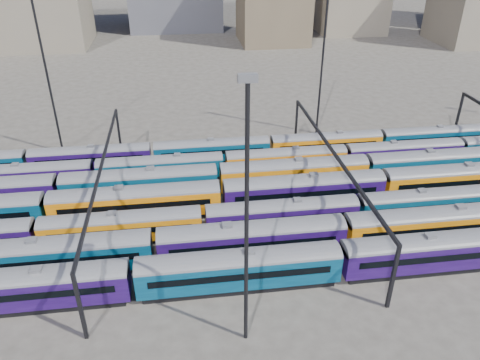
{
  "coord_description": "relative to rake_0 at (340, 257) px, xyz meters",
  "views": [
    {
      "loc": [
        -9.78,
        -53.08,
        34.99
      ],
      "look_at": [
        -2.12,
        3.06,
        3.0
      ],
      "focal_mm": 35.0,
      "sensor_mm": 36.0,
      "label": 1
    }
  ],
  "objects": [
    {
      "name": "mast_2",
      "position": [
        -11.4,
        -7.0,
        11.11
      ],
      "size": [
        1.4,
        0.5,
        25.6
      ],
      "color": "black",
      "rests_on": "ground"
    },
    {
      "name": "gantry_1",
      "position": [
        -26.4,
        15.0,
        3.93
      ],
      "size": [
        0.35,
        40.35,
        8.03
      ],
      "color": "black",
      "rests_on": "ground"
    },
    {
      "name": "rake_4",
      "position": [
        -0.37,
        20.0,
        -0.02
      ],
      "size": [
        109.54,
        3.21,
        5.41
      ],
      "color": "black",
      "rests_on": "ground"
    },
    {
      "name": "rake_1",
      "position": [
        2.18,
        5.0,
        0.0
      ],
      "size": [
        132.68,
        3.23,
        5.46
      ],
      "color": "black",
      "rests_on": "ground"
    },
    {
      "name": "mast_1",
      "position": [
        -36.4,
        37.0,
        11.11
      ],
      "size": [
        1.4,
        0.5,
        25.6
      ],
      "color": "black",
      "rests_on": "ground"
    },
    {
      "name": "gantry_2",
      "position": [
        3.6,
        15.0,
        3.93
      ],
      "size": [
        0.35,
        40.35,
        8.03
      ],
      "color": "black",
      "rests_on": "ground"
    },
    {
      "name": "rake_6",
      "position": [
        -1.95,
        30.0,
        -0.42
      ],
      "size": [
        113.57,
        2.77,
        4.65
      ],
      "color": "black",
      "rests_on": "ground"
    },
    {
      "name": "rake_5",
      "position": [
        -10.01,
        25.0,
        -0.39
      ],
      "size": [
        114.88,
        2.8,
        4.71
      ],
      "color": "black",
      "rests_on": "ground"
    },
    {
      "name": "ground",
      "position": [
        -6.4,
        15.0,
        -2.86
      ],
      "size": [
        500.0,
        500.0,
        0.0
      ],
      "primitive_type": "plane",
      "color": "#403C36",
      "rests_on": "ground"
    },
    {
      "name": "rake_0",
      "position": [
        0.0,
        0.0,
        0.0
      ],
      "size": [
        132.48,
        3.23,
        5.45
      ],
      "color": "black",
      "rests_on": "ground"
    },
    {
      "name": "rake_3",
      "position": [
        -11.43,
        15.0,
        0.04
      ],
      "size": [
        134.39,
        3.28,
        5.53
      ],
      "color": "black",
      "rests_on": "ground"
    },
    {
      "name": "mast_3",
      "position": [
        8.6,
        39.0,
        11.11
      ],
      "size": [
        1.4,
        0.5,
        25.6
      ],
      "color": "black",
      "rests_on": "ground"
    },
    {
      "name": "rake_2",
      "position": [
        -24.11,
        10.0,
        -0.31
      ],
      "size": [
        138.25,
        2.89,
        4.86
      ],
      "color": "black",
      "rests_on": "ground"
    }
  ]
}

